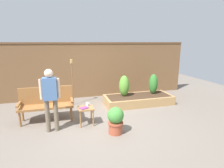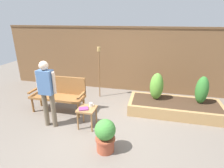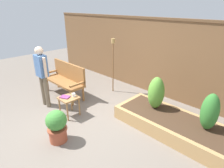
{
  "view_description": "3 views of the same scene",
  "coord_description": "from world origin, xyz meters",
  "px_view_note": "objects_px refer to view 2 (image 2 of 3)",
  "views": [
    {
      "loc": [
        -0.91,
        -4.49,
        2.18
      ],
      "look_at": [
        0.56,
        0.78,
        0.9
      ],
      "focal_mm": 29.17,
      "sensor_mm": 36.0,
      "label": 1
    },
    {
      "loc": [
        1.03,
        -3.29,
        2.39
      ],
      "look_at": [
        -0.01,
        1.08,
        0.73
      ],
      "focal_mm": 28.58,
      "sensor_mm": 36.0,
      "label": 2
    },
    {
      "loc": [
        3.1,
        -2.0,
        2.46
      ],
      "look_at": [
        0.07,
        1.08,
        0.64
      ],
      "focal_mm": 30.22,
      "sensor_mm": 36.0,
      "label": 3
    }
  ],
  "objects_px": {
    "cup_on_table": "(91,105)",
    "garden_bench": "(59,92)",
    "shrub_near_bench": "(157,86)",
    "side_table": "(87,111)",
    "book_on_table": "(84,109)",
    "potted_boxwood": "(105,135)",
    "shrub_far_corner": "(202,90)",
    "tiki_torch": "(99,63)",
    "person_by_bench": "(47,89)"
  },
  "relations": [
    {
      "from": "shrub_far_corner",
      "to": "tiki_torch",
      "type": "relative_size",
      "value": 0.46
    },
    {
      "from": "potted_boxwood",
      "to": "book_on_table",
      "type": "bearing_deg",
      "value": 137.23
    },
    {
      "from": "potted_boxwood",
      "to": "shrub_far_corner",
      "type": "relative_size",
      "value": 0.91
    },
    {
      "from": "garden_bench",
      "to": "tiki_torch",
      "type": "bearing_deg",
      "value": 54.1
    },
    {
      "from": "book_on_table",
      "to": "shrub_near_bench",
      "type": "distance_m",
      "value": 2.08
    },
    {
      "from": "shrub_far_corner",
      "to": "tiki_torch",
      "type": "distance_m",
      "value": 2.94
    },
    {
      "from": "side_table",
      "to": "potted_boxwood",
      "type": "bearing_deg",
      "value": -47.75
    },
    {
      "from": "book_on_table",
      "to": "shrub_near_bench",
      "type": "xyz_separation_m",
      "value": [
        1.57,
        1.34,
        0.18
      ]
    },
    {
      "from": "cup_on_table",
      "to": "garden_bench",
      "type": "bearing_deg",
      "value": 155.6
    },
    {
      "from": "book_on_table",
      "to": "shrub_far_corner",
      "type": "distance_m",
      "value": 3.02
    },
    {
      "from": "cup_on_table",
      "to": "potted_boxwood",
      "type": "xyz_separation_m",
      "value": [
        0.56,
        -0.79,
        -0.17
      ]
    },
    {
      "from": "book_on_table",
      "to": "potted_boxwood",
      "type": "xyz_separation_m",
      "value": [
        0.67,
        -0.62,
        -0.14
      ]
    },
    {
      "from": "potted_boxwood",
      "to": "tiki_torch",
      "type": "xyz_separation_m",
      "value": [
        -0.84,
        2.39,
        0.75
      ]
    },
    {
      "from": "potted_boxwood",
      "to": "shrub_far_corner",
      "type": "distance_m",
      "value": 2.84
    },
    {
      "from": "potted_boxwood",
      "to": "tiki_torch",
      "type": "relative_size",
      "value": 0.41
    },
    {
      "from": "tiki_torch",
      "to": "person_by_bench",
      "type": "distance_m",
      "value": 1.97
    },
    {
      "from": "shrub_near_bench",
      "to": "side_table",
      "type": "bearing_deg",
      "value": -139.85
    },
    {
      "from": "shrub_far_corner",
      "to": "tiki_torch",
      "type": "xyz_separation_m",
      "value": [
        -2.87,
        0.42,
        0.44
      ]
    },
    {
      "from": "side_table",
      "to": "cup_on_table",
      "type": "distance_m",
      "value": 0.18
    },
    {
      "from": "person_by_bench",
      "to": "side_table",
      "type": "bearing_deg",
      "value": 10.4
    },
    {
      "from": "garden_bench",
      "to": "book_on_table",
      "type": "distance_m",
      "value": 1.18
    },
    {
      "from": "cup_on_table",
      "to": "shrub_far_corner",
      "type": "xyz_separation_m",
      "value": [
        2.59,
        1.18,
        0.14
      ]
    },
    {
      "from": "tiki_torch",
      "to": "garden_bench",
      "type": "bearing_deg",
      "value": -125.9
    },
    {
      "from": "book_on_table",
      "to": "shrub_far_corner",
      "type": "xyz_separation_m",
      "value": [
        2.7,
        1.34,
        0.17
      ]
    },
    {
      "from": "cup_on_table",
      "to": "shrub_far_corner",
      "type": "bearing_deg",
      "value": 24.43
    },
    {
      "from": "cup_on_table",
      "to": "shrub_far_corner",
      "type": "distance_m",
      "value": 2.85
    },
    {
      "from": "book_on_table",
      "to": "tiki_torch",
      "type": "xyz_separation_m",
      "value": [
        -0.17,
        1.77,
        0.61
      ]
    },
    {
      "from": "book_on_table",
      "to": "tiki_torch",
      "type": "distance_m",
      "value": 1.88
    },
    {
      "from": "cup_on_table",
      "to": "shrub_near_bench",
      "type": "bearing_deg",
      "value": 38.88
    },
    {
      "from": "cup_on_table",
      "to": "shrub_near_bench",
      "type": "relative_size",
      "value": 0.16
    },
    {
      "from": "cup_on_table",
      "to": "potted_boxwood",
      "type": "relative_size",
      "value": 0.17
    },
    {
      "from": "book_on_table",
      "to": "potted_boxwood",
      "type": "bearing_deg",
      "value": -67.95
    },
    {
      "from": "shrub_near_bench",
      "to": "tiki_torch",
      "type": "relative_size",
      "value": 0.46
    },
    {
      "from": "book_on_table",
      "to": "person_by_bench",
      "type": "distance_m",
      "value": 0.92
    },
    {
      "from": "garden_bench",
      "to": "tiki_torch",
      "type": "relative_size",
      "value": 0.9
    },
    {
      "from": "person_by_bench",
      "to": "shrub_far_corner",
      "type": "bearing_deg",
      "value": 22.33
    },
    {
      "from": "side_table",
      "to": "person_by_bench",
      "type": "height_order",
      "value": "person_by_bench"
    },
    {
      "from": "cup_on_table",
      "to": "book_on_table",
      "type": "relative_size",
      "value": 0.54
    },
    {
      "from": "cup_on_table",
      "to": "shrub_near_bench",
      "type": "height_order",
      "value": "shrub_near_bench"
    },
    {
      "from": "garden_bench",
      "to": "shrub_near_bench",
      "type": "distance_m",
      "value": 2.64
    },
    {
      "from": "shrub_near_bench",
      "to": "person_by_bench",
      "type": "relative_size",
      "value": 0.47
    },
    {
      "from": "potted_boxwood",
      "to": "garden_bench",
      "type": "bearing_deg",
      "value": 142.06
    },
    {
      "from": "shrub_far_corner",
      "to": "cup_on_table",
      "type": "bearing_deg",
      "value": -155.57
    },
    {
      "from": "side_table",
      "to": "tiki_torch",
      "type": "bearing_deg",
      "value": 97.45
    },
    {
      "from": "shrub_far_corner",
      "to": "shrub_near_bench",
      "type": "bearing_deg",
      "value": -180.0
    },
    {
      "from": "side_table",
      "to": "shrub_far_corner",
      "type": "distance_m",
      "value": 2.96
    },
    {
      "from": "side_table",
      "to": "shrub_near_bench",
      "type": "distance_m",
      "value": 2.01
    },
    {
      "from": "garden_bench",
      "to": "person_by_bench",
      "type": "height_order",
      "value": "person_by_bench"
    },
    {
      "from": "side_table",
      "to": "tiki_torch",
      "type": "xyz_separation_m",
      "value": [
        -0.22,
        1.7,
        0.71
      ]
    },
    {
      "from": "cup_on_table",
      "to": "shrub_near_bench",
      "type": "distance_m",
      "value": 1.88
    }
  ]
}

